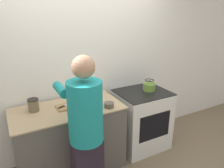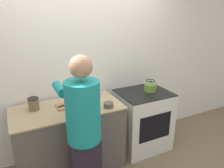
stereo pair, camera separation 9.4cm
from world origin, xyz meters
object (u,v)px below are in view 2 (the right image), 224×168
bowl_prep (109,105)px  kettle (150,86)px  knife (66,105)px  canister_jar (34,104)px  person (83,128)px  cutting_board (69,105)px  oven (143,120)px

bowl_prep → kettle: bearing=15.5°
knife → canister_jar: 0.38m
person → canister_jar: person is taller
knife → cutting_board: bearing=-53.6°
person → kettle: person is taller
knife → bowl_prep: 0.54m
knife → kettle: kettle is taller
person → canister_jar: (-0.39, 0.67, 0.07)m
bowl_prep → cutting_board: bearing=150.0°
kettle → canister_jar: 1.63m
oven → knife: (-1.13, 0.06, 0.46)m
knife → canister_jar: size_ratio=1.49×
oven → kettle: kettle is taller
cutting_board → bowl_prep: bearing=-30.0°
oven → person: size_ratio=0.54×
oven → person: person is taller
cutting_board → canister_jar: size_ratio=1.98×
oven → kettle: 0.53m
person → cutting_board: 0.59m
bowl_prep → knife: bearing=149.9°
kettle → canister_jar: (-1.62, 0.12, -0.00)m
oven → person: (-1.11, -0.54, 0.45)m
oven → cutting_board: cutting_board is taller
person → oven: bearing=26.0°
oven → cutting_board: 1.19m
oven → kettle: (0.11, 0.01, 0.52)m
cutting_board → kettle: (1.22, -0.04, 0.07)m
person → kettle: (1.23, 0.55, 0.07)m
kettle → person: bearing=-155.7°
oven → bowl_prep: 0.84m
oven → kettle: bearing=5.2°
person → kettle: 1.35m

